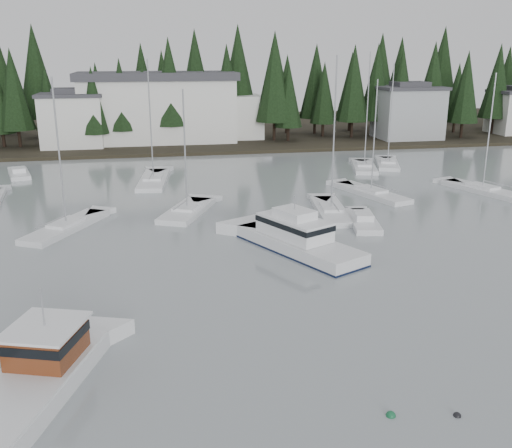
{
  "coord_description": "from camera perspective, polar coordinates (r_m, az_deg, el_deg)",
  "views": [
    {
      "loc": [
        -6.71,
        -11.96,
        14.45
      ],
      "look_at": [
        0.58,
        26.81,
        2.5
      ],
      "focal_mm": 40.0,
      "sensor_mm": 36.0,
      "label": 1
    }
  ],
  "objects": [
    {
      "name": "sailboat_1",
      "position": [
        61.21,
        11.41,
        2.92
      ],
      "size": [
        5.52,
        10.36,
        12.39
      ],
      "rotation": [
        0.0,
        0.0,
        1.89
      ],
      "color": "silver",
      "rests_on": "ground"
    },
    {
      "name": "cabin_cruiser_center",
      "position": [
        43.22,
        4.15,
        -1.71
      ],
      "size": [
        8.24,
        11.63,
        4.84
      ],
      "rotation": [
        0.0,
        0.0,
        2.04
      ],
      "color": "silver",
      "rests_on": "ground"
    },
    {
      "name": "sailboat_11",
      "position": [
        50.88,
        -18.4,
        -0.45
      ],
      "size": [
        6.72,
        9.76,
        13.13
      ],
      "rotation": [
        0.0,
        0.0,
        1.08
      ],
      "color": "silver",
      "rests_on": "ground"
    },
    {
      "name": "sailboat_9",
      "position": [
        67.08,
        -10.2,
        4.2
      ],
      "size": [
        4.13,
        11.12,
        14.26
      ],
      "rotation": [
        0.0,
        0.0,
        1.46
      ],
      "color": "silver",
      "rests_on": "ground"
    },
    {
      "name": "sailboat_6",
      "position": [
        66.04,
        21.69,
        3.07
      ],
      "size": [
        5.45,
        9.73,
        12.95
      ],
      "rotation": [
        0.0,
        0.0,
        1.9
      ],
      "color": "silver",
      "rests_on": "ground"
    },
    {
      "name": "conifer_treeline",
      "position": [
        99.25,
        -6.73,
        8.37
      ],
      "size": [
        200.0,
        22.0,
        20.0
      ],
      "primitive_type": null,
      "color": "black",
      "rests_on": "ground"
    },
    {
      "name": "lobster_boat_brown",
      "position": [
        27.67,
        -21.68,
        -14.57
      ],
      "size": [
        7.12,
        10.68,
        5.01
      ],
      "rotation": [
        0.0,
        0.0,
        1.24
      ],
      "color": "silver",
      "rests_on": "ground"
    },
    {
      "name": "mooring_buoy_dark",
      "position": [
        26.24,
        19.47,
        -17.65
      ],
      "size": [
        0.34,
        0.34,
        0.34
      ],
      "primitive_type": "sphere",
      "color": "black",
      "rests_on": "ground"
    },
    {
      "name": "runabout_3",
      "position": [
        75.1,
        -22.6,
        4.56
      ],
      "size": [
        3.86,
        6.87,
        1.42
      ],
      "rotation": [
        0.0,
        0.0,
        1.84
      ],
      "color": "silver",
      "rests_on": "ground"
    },
    {
      "name": "house_west",
      "position": [
        92.18,
        -17.9,
        9.96
      ],
      "size": [
        9.54,
        7.42,
        8.75
      ],
      "color": "silver",
      "rests_on": "ground"
    },
    {
      "name": "sailboat_2",
      "position": [
        53.52,
        -6.89,
        1.13
      ],
      "size": [
        6.11,
        8.96,
        11.88
      ],
      "rotation": [
        0.0,
        0.0,
        1.15
      ],
      "color": "silver",
      "rests_on": "ground"
    },
    {
      "name": "house_east_a",
      "position": [
        100.04,
        14.95,
        10.82
      ],
      "size": [
        10.6,
        8.48,
        9.25
      ],
      "color": "#999EA0",
      "rests_on": "ground"
    },
    {
      "name": "far_shore_land",
      "position": [
        110.12,
        -7.15,
        9.18
      ],
      "size": [
        240.0,
        54.0,
        1.0
      ],
      "primitive_type": "cube",
      "color": "black",
      "rests_on": "ground"
    },
    {
      "name": "sailboat_8",
      "position": [
        53.54,
        7.5,
        1.14
      ],
      "size": [
        3.85,
        9.76,
        14.72
      ],
      "rotation": [
        0.0,
        0.0,
        1.44
      ],
      "color": "silver",
      "rests_on": "ground"
    },
    {
      "name": "sailboat_12",
      "position": [
        77.76,
        13.01,
        5.77
      ],
      "size": [
        5.25,
        8.69,
        13.61
      ],
      "rotation": [
        0.0,
        0.0,
        1.23
      ],
      "color": "silver",
      "rests_on": "ground"
    },
    {
      "name": "mooring_buoy_green",
      "position": [
        25.51,
        13.32,
        -18.16
      ],
      "size": [
        0.42,
        0.42,
        0.42
      ],
      "primitive_type": "sphere",
      "color": "#145933",
      "rests_on": "ground"
    },
    {
      "name": "runabout_1",
      "position": [
        50.69,
        10.66,
        0.15
      ],
      "size": [
        3.54,
        7.21,
        1.42
      ],
      "rotation": [
        0.0,
        0.0,
        1.37
      ],
      "color": "silver",
      "rests_on": "ground"
    },
    {
      "name": "harbor_inn",
      "position": [
        94.78,
        -8.5,
        11.42
      ],
      "size": [
        29.5,
        11.5,
        10.9
      ],
      "color": "silver",
      "rests_on": "ground"
    },
    {
      "name": "sailboat_7",
      "position": [
        74.96,
        10.76,
        5.52
      ],
      "size": [
        4.86,
        8.71,
        15.02
      ],
      "rotation": [
        0.0,
        0.0,
        1.3
      ],
      "color": "silver",
      "rests_on": "ground"
    }
  ]
}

